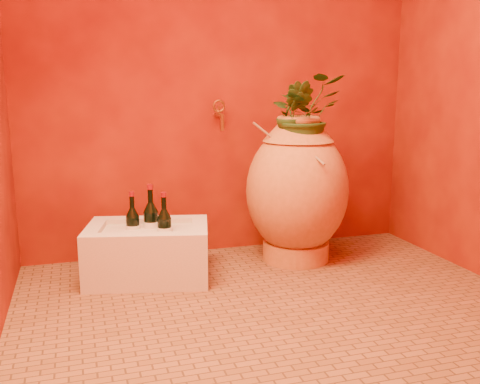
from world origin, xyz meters
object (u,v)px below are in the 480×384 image
object	(u,v)px
amphora	(297,190)
wall_tap	(220,114)
wine_bottle_b	(133,228)
wine_bottle_c	(151,224)
wine_bottle_a	(165,230)
stone_basin	(148,253)

from	to	relation	value
amphora	wall_tap	bearing A→B (deg)	148.02
wine_bottle_b	wine_bottle_c	bearing A→B (deg)	-1.54
wine_bottle_b	wine_bottle_a	bearing A→B (deg)	-34.96
stone_basin	wall_tap	size ratio (longest dim) A/B	4.05
stone_basin	wine_bottle_c	xyz separation A→B (m)	(0.03, 0.06, 0.15)
amphora	wall_tap	distance (m)	0.66
stone_basin	wine_bottle_b	distance (m)	0.16
stone_basin	wine_bottle_c	distance (m)	0.16
wine_bottle_c	wall_tap	xyz separation A→B (m)	(0.47, 0.26, 0.59)
amphora	wine_bottle_b	distance (m)	1.00
stone_basin	wall_tap	bearing A→B (deg)	32.79
amphora	wine_bottle_b	bearing A→B (deg)	-179.72
amphora	wine_bottle_a	xyz separation A→B (m)	(-0.83, -0.12, -0.15)
wine_bottle_b	wine_bottle_c	xyz separation A→B (m)	(0.10, -0.00, 0.01)
stone_basin	wine_bottle_c	world-z (taller)	wine_bottle_c
amphora	wine_bottle_c	world-z (taller)	amphora
wine_bottle_c	amphora	bearing A→B (deg)	0.49
amphora	wine_bottle_b	world-z (taller)	amphora
amphora	wine_bottle_c	size ratio (longest dim) A/B	2.52
amphora	stone_basin	size ratio (longest dim) A/B	1.19
wine_bottle_b	wall_tap	size ratio (longest dim) A/B	1.72
stone_basin	wine_bottle_a	world-z (taller)	wine_bottle_a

